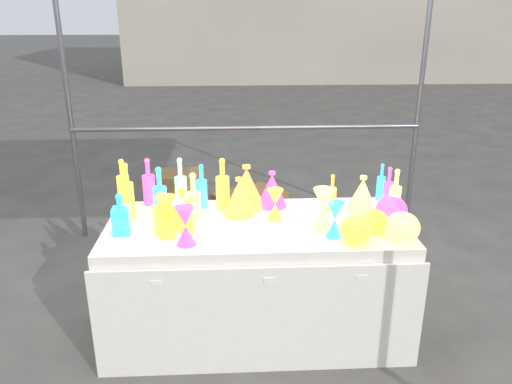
{
  "coord_description": "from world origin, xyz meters",
  "views": [
    {
      "loc": [
        -0.14,
        -2.76,
        1.97
      ],
      "look_at": [
        0.0,
        0.0,
        0.95
      ],
      "focal_mm": 35.0,
      "sensor_mm": 36.0,
      "label": 1
    }
  ],
  "objects_px": {
    "decanter_0": "(161,212)",
    "lampshade_0": "(246,186)",
    "bottle_0": "(123,182)",
    "globe_0": "(356,231)",
    "display_table": "(256,278)",
    "cardboard_box_closed": "(179,190)",
    "hourglass_0": "(167,217)"
  },
  "relations": [
    {
      "from": "decanter_0",
      "to": "lampshade_0",
      "type": "relative_size",
      "value": 0.87
    },
    {
      "from": "decanter_0",
      "to": "lampshade_0",
      "type": "distance_m",
      "value": 0.62
    },
    {
      "from": "bottle_0",
      "to": "globe_0",
      "type": "relative_size",
      "value": 1.74
    },
    {
      "from": "display_table",
      "to": "cardboard_box_closed",
      "type": "height_order",
      "value": "display_table"
    },
    {
      "from": "display_table",
      "to": "bottle_0",
      "type": "xyz_separation_m",
      "value": [
        -0.85,
        0.36,
        0.53
      ]
    },
    {
      "from": "lampshade_0",
      "to": "hourglass_0",
      "type": "bearing_deg",
      "value": -142.73
    },
    {
      "from": "cardboard_box_closed",
      "to": "lampshade_0",
      "type": "distance_m",
      "value": 2.1
    },
    {
      "from": "decanter_0",
      "to": "globe_0",
      "type": "relative_size",
      "value": 1.37
    },
    {
      "from": "decanter_0",
      "to": "lampshade_0",
      "type": "bearing_deg",
      "value": 18.94
    },
    {
      "from": "display_table",
      "to": "decanter_0",
      "type": "bearing_deg",
      "value": -171.1
    },
    {
      "from": "hourglass_0",
      "to": "decanter_0",
      "type": "bearing_deg",
      "value": 124.76
    },
    {
      "from": "display_table",
      "to": "decanter_0",
      "type": "distance_m",
      "value": 0.75
    },
    {
      "from": "bottle_0",
      "to": "hourglass_0",
      "type": "bearing_deg",
      "value": -55.87
    },
    {
      "from": "hourglass_0",
      "to": "lampshade_0",
      "type": "bearing_deg",
      "value": 42.66
    },
    {
      "from": "display_table",
      "to": "lampshade_0",
      "type": "height_order",
      "value": "lampshade_0"
    },
    {
      "from": "decanter_0",
      "to": "hourglass_0",
      "type": "xyz_separation_m",
      "value": [
        0.04,
        -0.06,
        -0.0
      ]
    },
    {
      "from": "display_table",
      "to": "cardboard_box_closed",
      "type": "bearing_deg",
      "value": 107.71
    },
    {
      "from": "cardboard_box_closed",
      "to": "lampshade_0",
      "type": "xyz_separation_m",
      "value": [
        0.64,
        -1.88,
        0.7
      ]
    },
    {
      "from": "cardboard_box_closed",
      "to": "globe_0",
      "type": "bearing_deg",
      "value": -66.53
    },
    {
      "from": "cardboard_box_closed",
      "to": "hourglass_0",
      "type": "xyz_separation_m",
      "value": [
        0.18,
        -2.3,
        0.68
      ]
    },
    {
      "from": "bottle_0",
      "to": "decanter_0",
      "type": "distance_m",
      "value": 0.54
    },
    {
      "from": "decanter_0",
      "to": "hourglass_0",
      "type": "relative_size",
      "value": 1.04
    },
    {
      "from": "cardboard_box_closed",
      "to": "lampshade_0",
      "type": "bearing_deg",
      "value": -74.08
    },
    {
      "from": "decanter_0",
      "to": "display_table",
      "type": "bearing_deg",
      "value": -8.38
    },
    {
      "from": "display_table",
      "to": "decanter_0",
      "type": "xyz_separation_m",
      "value": [
        -0.55,
        -0.09,
        0.5
      ]
    },
    {
      "from": "cardboard_box_closed",
      "to": "bottle_0",
      "type": "xyz_separation_m",
      "value": [
        -0.16,
        -1.8,
        0.71
      ]
    },
    {
      "from": "hourglass_0",
      "to": "globe_0",
      "type": "relative_size",
      "value": 1.32
    },
    {
      "from": "bottle_0",
      "to": "lampshade_0",
      "type": "height_order",
      "value": "bottle_0"
    },
    {
      "from": "hourglass_0",
      "to": "bottle_0",
      "type": "bearing_deg",
      "value": 124.13
    },
    {
      "from": "cardboard_box_closed",
      "to": "lampshade_0",
      "type": "relative_size",
      "value": 1.88
    },
    {
      "from": "display_table",
      "to": "bottle_0",
      "type": "bearing_deg",
      "value": 157.08
    },
    {
      "from": "cardboard_box_closed",
      "to": "bottle_0",
      "type": "bearing_deg",
      "value": -98.08
    }
  ]
}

